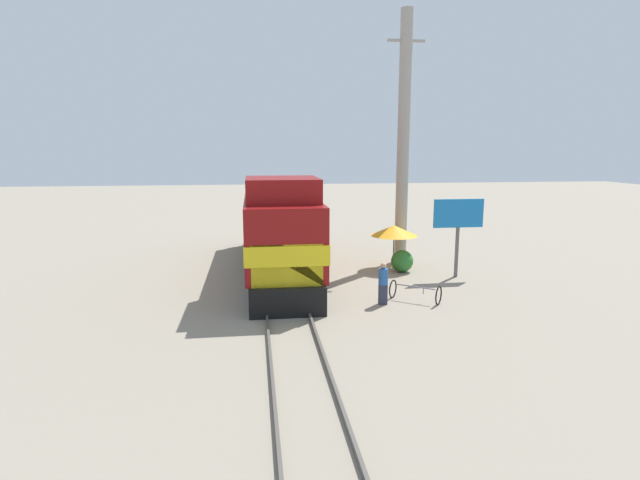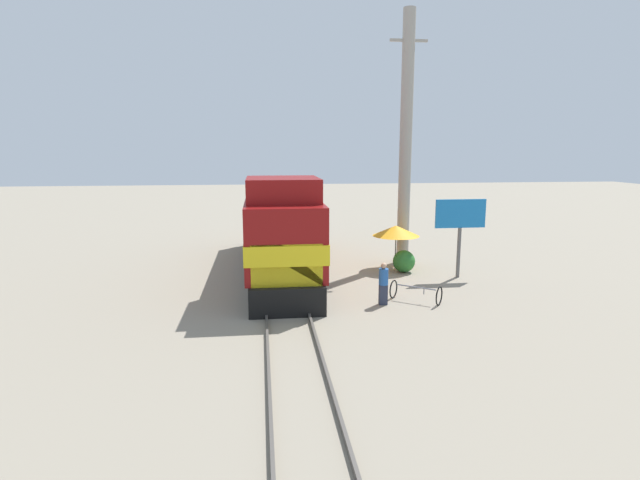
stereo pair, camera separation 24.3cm
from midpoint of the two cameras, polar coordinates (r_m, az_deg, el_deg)
name	(u,v)px [view 2 (the right image)]	position (r m, az deg, el deg)	size (l,w,h in m)	color
ground_plane	(282,285)	(20.92, -3.98, -5.18)	(120.00, 120.00, 0.00)	gray
rail_near	(265,284)	(20.88, -5.96, -5.03)	(0.08, 33.94, 0.15)	#4C4742
rail_far	(300,283)	(20.95, -2.02, -4.93)	(0.08, 33.94, 0.15)	#4C4742
locomotive	(280,230)	(22.77, -4.34, 1.17)	(2.89, 13.74, 4.55)	black
utility_pole	(406,140)	(24.78, 10.06, 11.20)	(1.80, 0.59, 11.99)	#9E998E
vendor_umbrella	(396,231)	(23.61, 8.97, 1.06)	(2.19, 2.19, 2.08)	#4C4C4C
billboard_sign	(460,219)	(22.53, 16.04, 2.38)	(2.25, 0.12, 3.46)	#595959
shrub_cluster	(404,261)	(23.27, 9.86, -2.42)	(1.02, 1.02, 1.02)	#2D722D
person_bystander	(383,282)	(18.30, 7.64, -4.82)	(0.34, 0.34, 1.56)	#2D3347
bicycle	(416,292)	(18.95, 11.26, -5.88)	(1.88, 1.67, 0.71)	black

